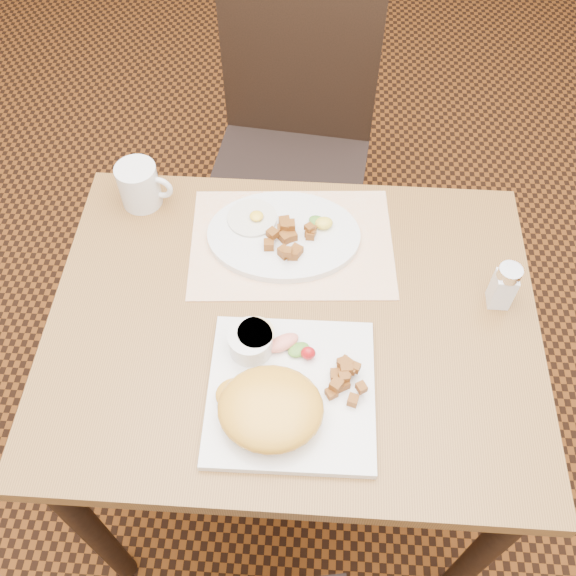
# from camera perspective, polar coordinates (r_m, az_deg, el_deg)

# --- Properties ---
(ground) EXTENTS (8.00, 8.00, 0.00)m
(ground) POSITION_cam_1_polar(r_m,az_deg,el_deg) (1.85, 0.29, -15.31)
(ground) COLOR black
(ground) RESTS_ON ground
(table) EXTENTS (0.90, 0.70, 0.75)m
(table) POSITION_cam_1_polar(r_m,az_deg,el_deg) (1.27, 0.41, -5.41)
(table) COLOR brown
(table) RESTS_ON ground
(chair_far) EXTENTS (0.46, 0.47, 0.97)m
(chair_far) POSITION_cam_1_polar(r_m,az_deg,el_deg) (1.81, 0.40, 13.23)
(chair_far) COLOR black
(chair_far) RESTS_ON ground
(placemat) EXTENTS (0.42, 0.31, 0.00)m
(placemat) POSITION_cam_1_polar(r_m,az_deg,el_deg) (1.28, 0.34, 4.03)
(placemat) COLOR white
(placemat) RESTS_ON table
(plate_square) EXTENTS (0.28, 0.28, 0.02)m
(plate_square) POSITION_cam_1_polar(r_m,az_deg,el_deg) (1.10, 0.28, -9.23)
(plate_square) COLOR silver
(plate_square) RESTS_ON table
(plate_oval) EXTENTS (0.31, 0.23, 0.02)m
(plate_oval) POSITION_cam_1_polar(r_m,az_deg,el_deg) (1.28, -0.38, 4.69)
(plate_oval) COLOR silver
(plate_oval) RESTS_ON placemat
(hollandaise_mound) EXTENTS (0.18, 0.15, 0.06)m
(hollandaise_mound) POSITION_cam_1_polar(r_m,az_deg,el_deg) (1.04, -1.65, -10.66)
(hollandaise_mound) COLOR gold
(hollandaise_mound) RESTS_ON plate_square
(ramekin) EXTENTS (0.08, 0.08, 0.04)m
(ramekin) POSITION_cam_1_polar(r_m,az_deg,el_deg) (1.11, -3.31, -4.73)
(ramekin) COLOR silver
(ramekin) RESTS_ON plate_square
(garnish_sq) EXTENTS (0.09, 0.06, 0.03)m
(garnish_sq) POSITION_cam_1_polar(r_m,az_deg,el_deg) (1.12, 0.37, -5.23)
(garnish_sq) COLOR #387223
(garnish_sq) RESTS_ON plate_square
(fried_egg) EXTENTS (0.10, 0.10, 0.02)m
(fried_egg) POSITION_cam_1_polar(r_m,az_deg,el_deg) (1.30, -3.15, 6.26)
(fried_egg) COLOR white
(fried_egg) RESTS_ON plate_oval
(garnish_ov) EXTENTS (0.06, 0.05, 0.02)m
(garnish_ov) POSITION_cam_1_polar(r_m,az_deg,el_deg) (1.28, 3.01, 5.83)
(garnish_ov) COLOR #387223
(garnish_ov) RESTS_ON plate_oval
(salt_shaker) EXTENTS (0.04, 0.04, 0.10)m
(salt_shaker) POSITION_cam_1_polar(r_m,az_deg,el_deg) (1.22, 18.64, 0.21)
(salt_shaker) COLOR white
(salt_shaker) RESTS_ON table
(coffee_mug) EXTENTS (0.11, 0.08, 0.09)m
(coffee_mug) POSITION_cam_1_polar(r_m,az_deg,el_deg) (1.36, -13.02, 8.89)
(coffee_mug) COLOR silver
(coffee_mug) RESTS_ON table
(home_fries_sq) EXTENTS (0.07, 0.09, 0.03)m
(home_fries_sq) POSITION_cam_1_polar(r_m,az_deg,el_deg) (1.09, 5.01, -7.87)
(home_fries_sq) COLOR brown
(home_fries_sq) RESTS_ON plate_square
(home_fries_ov) EXTENTS (0.10, 0.10, 0.03)m
(home_fries_ov) POSITION_cam_1_polar(r_m,az_deg,el_deg) (1.25, 0.07, 4.55)
(home_fries_ov) COLOR brown
(home_fries_ov) RESTS_ON plate_oval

